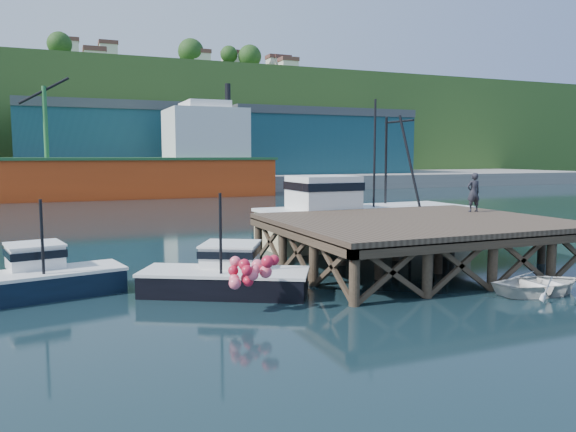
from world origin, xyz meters
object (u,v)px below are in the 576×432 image
trawler (361,215)px  dockworker (474,192)px  boat_navy (40,276)px  boat_black (227,274)px  dinghy (541,284)px

trawler → dockworker: bearing=-56.9°
boat_navy → dockworker: size_ratio=3.02×
dockworker → boat_navy: bearing=9.2°
boat_black → trawler: 12.74m
boat_black → dockworker: (13.44, 2.93, 2.42)m
boat_black → dinghy: bearing=4.8°
boat_navy → boat_black: 6.51m
boat_navy → dockworker: bearing=-9.1°
dinghy → boat_black: bearing=68.0°
trawler → dockworker: trawler is taller
boat_black → dinghy: (10.25, -4.42, -0.30)m
boat_navy → trawler: (16.14, 5.81, 0.94)m
boat_navy → dockworker: 19.77m
boat_navy → dinghy: boat_navy is taller
dockworker → dinghy: bearing=73.3°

